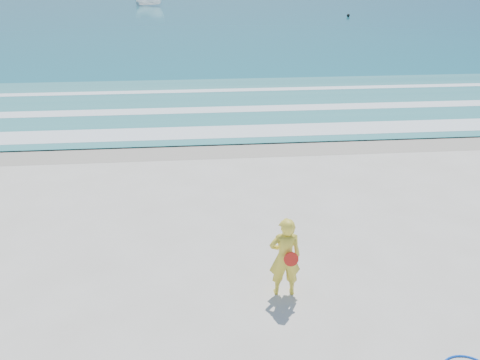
{
  "coord_description": "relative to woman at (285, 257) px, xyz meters",
  "views": [
    {
      "loc": [
        -0.59,
        -6.14,
        5.74
      ],
      "look_at": [
        0.31,
        4.0,
        1.0
      ],
      "focal_mm": 35.0,
      "sensor_mm": 36.0,
      "label": 1
    }
  ],
  "objects": [
    {
      "name": "ground",
      "position": [
        -0.88,
        -0.97,
        -0.81
      ],
      "size": [
        400.0,
        400.0,
        0.0
      ],
      "primitive_type": "plane",
      "color": "silver",
      "rests_on": "ground"
    },
    {
      "name": "wet_sand",
      "position": [
        -0.88,
        8.03,
        -0.81
      ],
      "size": [
        400.0,
        2.4,
        0.0
      ],
      "primitive_type": "cube",
      "color": "#B2A893",
      "rests_on": "ground"
    },
    {
      "name": "shallow",
      "position": [
        -0.88,
        13.03,
        -0.77
      ],
      "size": [
        400.0,
        10.0,
        0.01
      ],
      "primitive_type": "cube",
      "color": "#59B7AD",
      "rests_on": "ocean"
    },
    {
      "name": "foam_near",
      "position": [
        -0.88,
        9.33,
        -0.76
      ],
      "size": [
        400.0,
        1.4,
        0.01
      ],
      "primitive_type": "cube",
      "color": "white",
      "rests_on": "shallow"
    },
    {
      "name": "foam_mid",
      "position": [
        -0.88,
        12.23,
        -0.76
      ],
      "size": [
        400.0,
        0.9,
        0.01
      ],
      "primitive_type": "cube",
      "color": "white",
      "rests_on": "shallow"
    },
    {
      "name": "foam_far",
      "position": [
        -0.88,
        15.53,
        -0.76
      ],
      "size": [
        400.0,
        0.6,
        0.01
      ],
      "primitive_type": "cube",
      "color": "white",
      "rests_on": "shallow"
    },
    {
      "name": "buoy",
      "position": [
        16.05,
        48.47,
        -0.6
      ],
      "size": [
        0.36,
        0.36,
        0.36
      ],
      "primitive_type": "sphere",
      "color": "black",
      "rests_on": "ocean"
    },
    {
      "name": "woman",
      "position": [
        0.0,
        0.0,
        0.0
      ],
      "size": [
        0.6,
        0.42,
        1.63
      ],
      "color": "yellow",
      "rests_on": "ground"
    }
  ]
}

